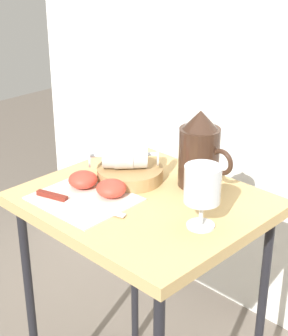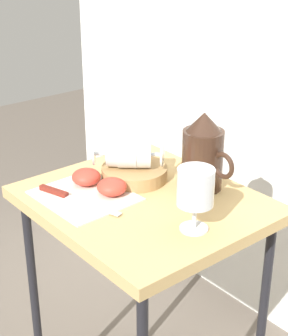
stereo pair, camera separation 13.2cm
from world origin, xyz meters
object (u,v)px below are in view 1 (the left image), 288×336
(table, at_px, (144,224))
(wine_glass_tipped_far, at_px, (128,154))
(wine_glass_upright, at_px, (202,188))
(wine_glass_tipped_near, at_px, (120,154))
(basket_tray, at_px, (130,174))
(apple_half_left, at_px, (83,180))
(knife, at_px, (67,200))
(pitcher, at_px, (199,155))
(apple_half_right, at_px, (111,188))

(table, distance_m, wine_glass_tipped_far, 0.18)
(table, bearing_deg, wine_glass_upright, -3.42)
(wine_glass_tipped_near, height_order, wine_glass_tipped_far, wine_glass_tipped_near)
(basket_tray, bearing_deg, wine_glass_upright, -11.80)
(wine_glass_tipped_near, distance_m, apple_half_left, 0.12)
(wine_glass_upright, height_order, knife, wine_glass_upright)
(wine_glass_tipped_near, bearing_deg, wine_glass_tipped_far, 40.76)
(table, relative_size, knife, 3.02)
(wine_glass_tipped_near, height_order, apple_half_left, wine_glass_tipped_near)
(apple_half_left, bearing_deg, basket_tray, 67.83)
(pitcher, bearing_deg, basket_tray, -145.02)
(wine_glass_tipped_near, distance_m, apple_half_right, 0.11)
(wine_glass_tipped_far, height_order, knife, wine_glass_tipped_far)
(apple_half_left, bearing_deg, table, 25.68)
(pitcher, distance_m, apple_half_right, 0.24)
(table, bearing_deg, apple_half_right, -137.38)
(apple_half_left, distance_m, apple_half_right, 0.09)
(wine_glass_tipped_near, relative_size, wine_glass_tipped_far, 0.97)
(wine_glass_upright, relative_size, wine_glass_tipped_near, 0.96)
(wine_glass_tipped_far, bearing_deg, table, -24.00)
(basket_tray, xyz_separation_m, wine_glass_tipped_near, (-0.02, -0.02, 0.06))
(basket_tray, xyz_separation_m, knife, (-0.02, -0.20, -0.01))
(apple_half_left, relative_size, apple_half_right, 1.00)
(apple_half_right, bearing_deg, wine_glass_tipped_near, 123.62)
(wine_glass_tipped_near, bearing_deg, knife, -89.32)
(wine_glass_tipped_far, relative_size, apple_half_left, 2.12)
(wine_glass_tipped_far, bearing_deg, apple_half_right, -67.01)
(basket_tray, height_order, wine_glass_upright, wine_glass_upright)
(table, height_order, pitcher, pitcher)
(table, relative_size, apple_half_left, 9.76)
(pitcher, height_order, wine_glass_tipped_near, pitcher)
(basket_tray, bearing_deg, table, -26.25)
(apple_half_left, bearing_deg, wine_glass_upright, 10.09)
(apple_half_left, bearing_deg, pitcher, 48.65)
(table, bearing_deg, wine_glass_tipped_near, 164.65)
(basket_tray, bearing_deg, apple_half_right, -68.97)
(wine_glass_tipped_far, xyz_separation_m, knife, (-0.01, -0.19, -0.06))
(table, xyz_separation_m, pitcher, (0.05, 0.15, 0.16))
(pitcher, relative_size, wine_glass_upright, 1.37)
(wine_glass_tipped_near, bearing_deg, pitcher, 35.95)
(basket_tray, bearing_deg, apple_half_left, -112.17)
(apple_half_left, bearing_deg, knife, -67.51)
(apple_half_left, height_order, apple_half_right, same)
(wine_glass_tipped_far, height_order, apple_half_left, wine_glass_tipped_far)
(knife, bearing_deg, apple_half_left, 112.49)
(wine_glass_upright, height_order, apple_half_left, wine_glass_upright)
(table, relative_size, wine_glass_upright, 4.96)
(wine_glass_upright, relative_size, apple_half_right, 1.97)
(pitcher, xyz_separation_m, knife, (-0.16, -0.30, -0.07))
(wine_glass_upright, relative_size, apple_half_left, 1.97)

